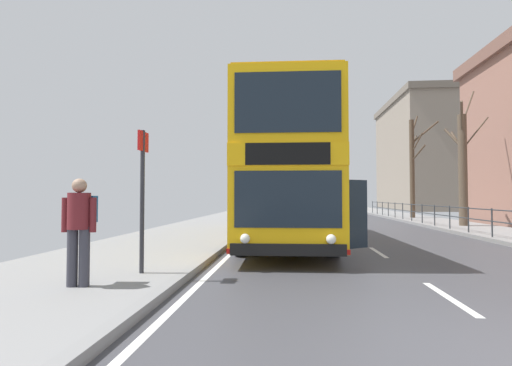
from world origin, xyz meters
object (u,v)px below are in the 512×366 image
object	(u,v)px
pedestrian_with_backpack	(80,223)
background_building_01	(437,154)
bare_tree_far_00	(413,165)
bare_tree_far_01	(463,166)
double_decker_bus_main	(286,174)
bus_stop_sign_near	(142,185)

from	to	relation	value
pedestrian_with_backpack	background_building_01	bearing A→B (deg)	64.00
bare_tree_far_00	bare_tree_far_01	distance (m)	7.07
bare_tree_far_01	double_decker_bus_main	bearing A→B (deg)	-142.46
bus_stop_sign_near	bare_tree_far_01	bearing A→B (deg)	49.11
bus_stop_sign_near	bare_tree_far_00	size ratio (longest dim) A/B	0.38
bus_stop_sign_near	bare_tree_far_01	size ratio (longest dim) A/B	0.39
pedestrian_with_backpack	bare_tree_far_00	distance (m)	23.66
double_decker_bus_main	bare_tree_far_00	distance (m)	15.79
bus_stop_sign_near	double_decker_bus_main	bearing A→B (deg)	67.66
double_decker_bus_main	bare_tree_far_00	world-z (taller)	bare_tree_far_00
double_decker_bus_main	bare_tree_far_00	bearing A→B (deg)	58.76
bus_stop_sign_near	background_building_01	bearing A→B (deg)	64.05
background_building_01	bare_tree_far_01	bearing A→B (deg)	-107.74
bare_tree_far_01	background_building_01	bearing A→B (deg)	72.26
bus_stop_sign_near	pedestrian_with_backpack	bearing A→B (deg)	-117.88
pedestrian_with_backpack	background_building_01	xyz separation A→B (m)	(20.56, 42.16, 5.43)
double_decker_bus_main	bare_tree_far_01	size ratio (longest dim) A/B	1.56
double_decker_bus_main	background_building_01	xyz separation A→B (m)	(17.47, 34.94, 4.26)
double_decker_bus_main	pedestrian_with_backpack	distance (m)	7.93
double_decker_bus_main	bus_stop_sign_near	bearing A→B (deg)	-112.34
bare_tree_far_00	background_building_01	xyz separation A→B (m)	(9.31, 21.49, 2.93)
pedestrian_with_backpack	bus_stop_sign_near	size ratio (longest dim) A/B	0.64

